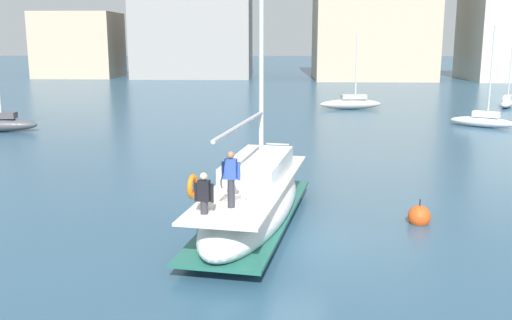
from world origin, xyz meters
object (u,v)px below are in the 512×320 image
Objects in this scene: main_sailboat at (254,199)px; moored_catamaran at (483,120)px; mooring_buoy at (419,217)px; moored_sloop_near at (351,103)px; moored_sloop_far at (507,102)px.

main_sailboat is 26.89m from moored_catamaran.
main_sailboat is 5.54m from mooring_buoy.
moored_catamaran reaches higher than moored_sloop_near.
main_sailboat is at bearing -175.21° from mooring_buoy.
mooring_buoy is at bearing -113.62° from moored_catamaran.
mooring_buoy is (5.48, 0.46, -0.68)m from main_sailboat.
moored_sloop_far reaches higher than moored_sloop_near.
moored_catamaran is (7.89, -10.24, -0.05)m from moored_sloop_near.
main_sailboat is 1.94× the size of moored_sloop_far.
main_sailboat is 1.92× the size of moored_catamaran.
mooring_buoy is at bearing -115.02° from moored_sloop_far.
moored_sloop_near is 32.12m from mooring_buoy.
moored_sloop_near is (7.14, 32.53, -0.36)m from main_sailboat.
moored_sloop_near is at bearing 77.62° from main_sailboat.
moored_sloop_near is at bearing 127.63° from moored_catamaran.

